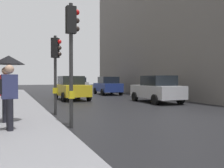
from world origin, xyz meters
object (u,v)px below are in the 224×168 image
at_px(car_white_compact, 78,84).
at_px(pedestrian_with_grey_backpack, 8,93).
at_px(traffic_light_near_left, 72,42).
at_px(car_yellow_taxi, 71,88).
at_px(car_silver_hatchback, 157,89).
at_px(pedestrian_with_umbrella, 8,70).
at_px(traffic_light_near_right, 56,60).
at_px(car_blue_van, 108,86).

bearing_deg(car_white_compact, pedestrian_with_grey_backpack, -108.28).
bearing_deg(traffic_light_near_left, car_yellow_taxi, 77.22).
relative_size(traffic_light_near_left, car_white_compact, 0.93).
bearing_deg(pedestrian_with_grey_backpack, car_yellow_taxi, 68.85).
xyz_separation_m(car_silver_hatchback, pedestrian_with_umbrella, (-8.90, -5.22, 0.96)).
bearing_deg(traffic_light_near_right, car_yellow_taxi, 72.35).
distance_m(car_blue_van, car_silver_hatchback, 8.95).
bearing_deg(car_yellow_taxi, car_silver_hatchback, -42.79).
distance_m(traffic_light_near_left, car_blue_van, 16.76).
bearing_deg(pedestrian_with_grey_backpack, car_blue_van, 60.25).
relative_size(traffic_light_near_left, traffic_light_near_right, 1.16).
bearing_deg(car_silver_hatchback, traffic_light_near_right, -155.86).
bearing_deg(pedestrian_with_grey_backpack, traffic_light_near_right, 61.90).
height_order(car_blue_van, car_yellow_taxi, same).
height_order(traffic_light_near_left, pedestrian_with_grey_backpack, traffic_light_near_left).
bearing_deg(car_blue_van, traffic_light_near_right, -120.22).
height_order(car_white_compact, pedestrian_with_umbrella, pedestrian_with_umbrella).
bearing_deg(pedestrian_with_umbrella, traffic_light_near_left, -26.35).
xyz_separation_m(traffic_light_near_left, car_yellow_taxi, (2.37, 10.46, -1.82)).
bearing_deg(car_blue_van, car_white_compact, 90.74).
height_order(car_blue_van, pedestrian_with_umbrella, pedestrian_with_umbrella).
xyz_separation_m(traffic_light_near_left, pedestrian_with_grey_backpack, (-1.86, -0.49, -1.54)).
bearing_deg(pedestrian_with_umbrella, car_white_compact, 70.74).
bearing_deg(traffic_light_near_right, traffic_light_near_left, -89.96).
relative_size(traffic_light_near_right, car_silver_hatchback, 0.80).
height_order(car_yellow_taxi, pedestrian_with_umbrella, pedestrian_with_umbrella).
distance_m(traffic_light_near_left, car_white_compact, 27.01).
xyz_separation_m(car_white_compact, car_blue_van, (0.14, -10.95, 0.00)).
relative_size(car_white_compact, car_yellow_taxi, 0.99).
height_order(traffic_light_near_left, car_silver_hatchback, traffic_light_near_left).
xyz_separation_m(car_white_compact, car_silver_hatchback, (0.12, -19.90, 0.00)).
bearing_deg(pedestrian_with_umbrella, pedestrian_with_grey_backpack, -89.61).
distance_m(car_yellow_taxi, car_silver_hatchback, 6.35).
relative_size(car_silver_hatchback, pedestrian_with_umbrella, 1.98).
bearing_deg(car_white_compact, car_yellow_taxi, -106.21).
bearing_deg(pedestrian_with_grey_backpack, car_silver_hatchback, 36.73).
bearing_deg(car_white_compact, traffic_light_near_right, -106.68).
bearing_deg(car_white_compact, car_blue_van, -89.26).
bearing_deg(car_silver_hatchback, pedestrian_with_grey_backpack, -143.27).
relative_size(traffic_light_near_left, pedestrian_with_grey_backpack, 2.21).
height_order(traffic_light_near_left, car_blue_van, traffic_light_near_left).
relative_size(traffic_light_near_left, car_silver_hatchback, 0.92).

